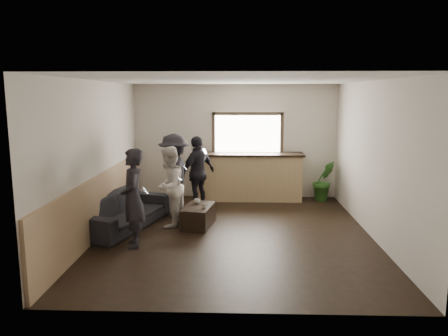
{
  "coord_description": "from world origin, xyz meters",
  "views": [
    {
      "loc": [
        0.08,
        -7.8,
        2.55
      ],
      "look_at": [
        -0.19,
        0.4,
        1.17
      ],
      "focal_mm": 35.0,
      "sensor_mm": 36.0,
      "label": 1
    }
  ],
  "objects_px": {
    "cup_b": "(204,206)",
    "potted_plant": "(324,181)",
    "bar_counter": "(247,174)",
    "person_a": "(133,198)",
    "person_d": "(198,173)",
    "coffee_table": "(198,216)",
    "person_b": "(169,187)",
    "person_c": "(174,175)",
    "cup_a": "(197,201)",
    "sofa": "(124,211)"
  },
  "relations": [
    {
      "from": "person_a",
      "to": "person_d",
      "type": "xyz_separation_m",
      "value": [
        0.87,
        2.48,
        -0.01
      ]
    },
    {
      "from": "person_a",
      "to": "person_b",
      "type": "relative_size",
      "value": 1.07
    },
    {
      "from": "cup_b",
      "to": "person_a",
      "type": "relative_size",
      "value": 0.06
    },
    {
      "from": "person_a",
      "to": "person_d",
      "type": "relative_size",
      "value": 1.01
    },
    {
      "from": "cup_b",
      "to": "person_d",
      "type": "xyz_separation_m",
      "value": [
        -0.25,
        1.44,
        0.38
      ]
    },
    {
      "from": "sofa",
      "to": "bar_counter",
      "type": "bearing_deg",
      "value": -28.7
    },
    {
      "from": "sofa",
      "to": "person_b",
      "type": "distance_m",
      "value": 0.99
    },
    {
      "from": "coffee_table",
      "to": "person_a",
      "type": "relative_size",
      "value": 0.54
    },
    {
      "from": "sofa",
      "to": "coffee_table",
      "type": "relative_size",
      "value": 2.5
    },
    {
      "from": "sofa",
      "to": "person_d",
      "type": "height_order",
      "value": "person_d"
    },
    {
      "from": "bar_counter",
      "to": "potted_plant",
      "type": "relative_size",
      "value": 2.77
    },
    {
      "from": "person_d",
      "to": "person_b",
      "type": "bearing_deg",
      "value": 20.85
    },
    {
      "from": "sofa",
      "to": "coffee_table",
      "type": "bearing_deg",
      "value": -68.08
    },
    {
      "from": "cup_a",
      "to": "person_a",
      "type": "bearing_deg",
      "value": -124.39
    },
    {
      "from": "coffee_table",
      "to": "person_a",
      "type": "xyz_separation_m",
      "value": [
        -0.99,
        -1.17,
        0.63
      ]
    },
    {
      "from": "sofa",
      "to": "person_a",
      "type": "distance_m",
      "value": 1.25
    },
    {
      "from": "potted_plant",
      "to": "person_b",
      "type": "relative_size",
      "value": 0.62
    },
    {
      "from": "cup_b",
      "to": "potted_plant",
      "type": "distance_m",
      "value": 3.58
    },
    {
      "from": "cup_b",
      "to": "person_d",
      "type": "height_order",
      "value": "person_d"
    },
    {
      "from": "sofa",
      "to": "cup_a",
      "type": "height_order",
      "value": "sofa"
    },
    {
      "from": "cup_b",
      "to": "potted_plant",
      "type": "height_order",
      "value": "potted_plant"
    },
    {
      "from": "sofa",
      "to": "person_a",
      "type": "xyz_separation_m",
      "value": [
        0.45,
        -1.05,
        0.51
      ]
    },
    {
      "from": "person_c",
      "to": "person_a",
      "type": "bearing_deg",
      "value": -14.53
    },
    {
      "from": "coffee_table",
      "to": "person_a",
      "type": "distance_m",
      "value": 1.66
    },
    {
      "from": "person_c",
      "to": "cup_b",
      "type": "bearing_deg",
      "value": 36.75
    },
    {
      "from": "potted_plant",
      "to": "person_d",
      "type": "distance_m",
      "value": 3.12
    },
    {
      "from": "person_b",
      "to": "person_a",
      "type": "bearing_deg",
      "value": -6.13
    },
    {
      "from": "cup_a",
      "to": "person_b",
      "type": "distance_m",
      "value": 0.66
    },
    {
      "from": "cup_b",
      "to": "potted_plant",
      "type": "xyz_separation_m",
      "value": [
        2.72,
        2.33,
        0.04
      ]
    },
    {
      "from": "bar_counter",
      "to": "person_c",
      "type": "bearing_deg",
      "value": -136.1
    },
    {
      "from": "person_b",
      "to": "potted_plant",
      "type": "bearing_deg",
      "value": 136.52
    },
    {
      "from": "cup_b",
      "to": "person_c",
      "type": "relative_size",
      "value": 0.05
    },
    {
      "from": "bar_counter",
      "to": "coffee_table",
      "type": "distance_m",
      "value": 2.5
    },
    {
      "from": "cup_a",
      "to": "potted_plant",
      "type": "relative_size",
      "value": 0.12
    },
    {
      "from": "sofa",
      "to": "potted_plant",
      "type": "relative_size",
      "value": 2.32
    },
    {
      "from": "person_b",
      "to": "person_d",
      "type": "distance_m",
      "value": 1.39
    },
    {
      "from": "person_d",
      "to": "sofa",
      "type": "bearing_deg",
      "value": -2.99
    },
    {
      "from": "bar_counter",
      "to": "person_a",
      "type": "bearing_deg",
      "value": -120.18
    },
    {
      "from": "bar_counter",
      "to": "person_c",
      "type": "xyz_separation_m",
      "value": [
        -1.57,
        -1.51,
        0.23
      ]
    },
    {
      "from": "person_b",
      "to": "person_d",
      "type": "height_order",
      "value": "person_d"
    },
    {
      "from": "cup_a",
      "to": "person_d",
      "type": "distance_m",
      "value": 1.17
    },
    {
      "from": "cup_a",
      "to": "person_a",
      "type": "distance_m",
      "value": 1.72
    },
    {
      "from": "bar_counter",
      "to": "person_d",
      "type": "distance_m",
      "value": 1.47
    },
    {
      "from": "cup_a",
      "to": "person_d",
      "type": "relative_size",
      "value": 0.07
    },
    {
      "from": "sofa",
      "to": "person_b",
      "type": "relative_size",
      "value": 1.44
    },
    {
      "from": "person_d",
      "to": "cup_a",
      "type": "bearing_deg",
      "value": 43.73
    },
    {
      "from": "person_c",
      "to": "person_d",
      "type": "bearing_deg",
      "value": 140.02
    },
    {
      "from": "coffee_table",
      "to": "cup_b",
      "type": "bearing_deg",
      "value": -44.22
    },
    {
      "from": "potted_plant",
      "to": "person_a",
      "type": "relative_size",
      "value": 0.58
    },
    {
      "from": "bar_counter",
      "to": "potted_plant",
      "type": "distance_m",
      "value": 1.86
    }
  ]
}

